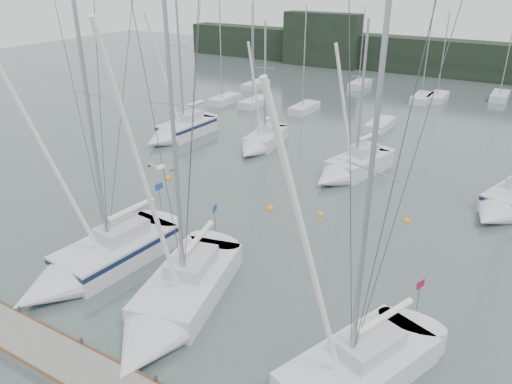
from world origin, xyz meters
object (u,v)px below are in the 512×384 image
sailboat_mid_b (260,143)px  sailboat_mid_c (348,169)px  sailboat_near_left (89,265)px  buoy_c (168,179)px  buoy_b (407,221)px  buoy_a (270,209)px  buoy_d (320,215)px  sailboat_mid_a (177,132)px  sailboat_near_center (169,311)px  sailboat_mid_d (508,204)px

sailboat_mid_b → sailboat_mid_c: (8.89, -2.13, 0.09)m
sailboat_near_left → buoy_c: 13.00m
sailboat_mid_b → buoy_b: size_ratio=25.73×
buoy_a → buoy_d: buoy_a is taller
sailboat_mid_c → sailboat_mid_a: bearing=-167.7°
sailboat_near_left → sailboat_near_center: (5.84, -0.69, -0.08)m
sailboat_near_left → buoy_d: bearing=64.6°
sailboat_mid_a → buoy_a: 16.66m
sailboat_mid_a → buoy_d: size_ratio=30.77×
sailboat_mid_a → sailboat_mid_b: 8.06m
sailboat_near_center → buoy_b: bearing=53.2°
sailboat_mid_d → buoy_a: size_ratio=23.83×
sailboat_mid_b → sailboat_mid_d: bearing=-14.0°
sailboat_mid_b → buoy_a: size_ratio=21.99×
sailboat_near_left → sailboat_mid_a: (-10.27, 19.72, 0.04)m
sailboat_near_center → buoy_c: sailboat_near_center is taller
sailboat_mid_b → buoy_c: 9.65m
sailboat_mid_a → buoy_d: (17.62, -7.33, -0.68)m
sailboat_near_left → sailboat_mid_a: size_ratio=1.14×
sailboat_mid_a → sailboat_mid_b: (7.90, 1.60, -0.15)m
sailboat_mid_b → buoy_b: (14.74, -6.95, -0.53)m
buoy_c → sailboat_near_left: bearing=-67.8°
buoy_b → buoy_c: 17.43m
sailboat_mid_b → buoy_d: bearing=-49.6°
sailboat_mid_a → buoy_b: bearing=-10.3°
sailboat_near_center → buoy_a: bearing=84.3°
sailboat_mid_b → sailboat_mid_d: sailboat_mid_d is taller
sailboat_mid_d → buoy_a: sailboat_mid_d is taller
buoy_b → sailboat_mid_c: bearing=140.5°
sailboat_mid_d → buoy_d: sailboat_mid_d is taller
sailboat_near_left → sailboat_mid_b: bearing=101.6°
sailboat_mid_b → buoy_c: sailboat_mid_b is taller
sailboat_near_left → buoy_c: (-4.90, 12.02, -0.64)m
sailboat_near_center → sailboat_mid_a: bearing=114.9°
sailboat_near_left → sailboat_mid_c: sailboat_near_left is taller
sailboat_mid_a → buoy_d: sailboat_mid_a is taller
sailboat_mid_b → buoy_d: sailboat_mid_b is taller
buoy_c → sailboat_mid_c: bearing=32.2°
buoy_c → buoy_d: bearing=1.7°
sailboat_mid_c → buoy_a: (-2.33, -7.72, -0.62)m
sailboat_mid_b → sailboat_mid_c: 9.14m
sailboat_near_left → sailboat_mid_d: size_ratio=1.28×
buoy_a → buoy_c: bearing=176.6°
buoy_b → sailboat_mid_b: bearing=154.8°
sailboat_near_left → buoy_b: 18.97m
sailboat_near_left → sailboat_mid_a: bearing=122.8°
sailboat_mid_d → buoy_a: 15.29m
sailboat_mid_a → buoy_c: bearing=-52.2°
sailboat_mid_a → buoy_d: 19.10m
buoy_b → sailboat_near_left: bearing=-130.7°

